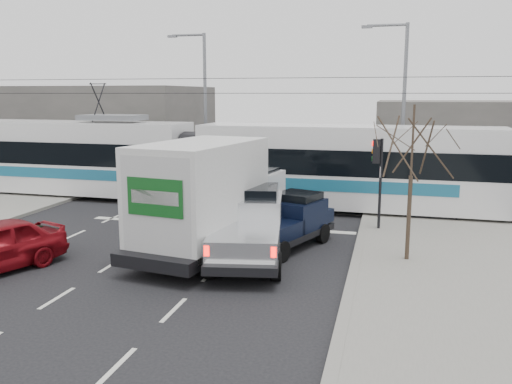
% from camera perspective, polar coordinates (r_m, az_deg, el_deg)
% --- Properties ---
extents(ground, '(120.00, 120.00, 0.00)m').
position_cam_1_polar(ground, '(17.61, -10.04, -7.98)').
color(ground, black).
rests_on(ground, ground).
extents(sidewalk_right, '(6.00, 60.00, 0.15)m').
position_cam_1_polar(sidewalk_right, '(16.30, 20.76, -9.75)').
color(sidewalk_right, gray).
rests_on(sidewalk_right, ground).
extents(rails, '(60.00, 1.60, 0.03)m').
position_cam_1_polar(rails, '(26.73, -1.34, -1.50)').
color(rails, '#33302D').
rests_on(rails, ground).
extents(building_left, '(14.00, 10.00, 6.00)m').
position_cam_1_polar(building_left, '(42.79, -15.43, 6.62)').
color(building_left, slate).
rests_on(building_left, ground).
extents(building_right, '(12.00, 10.00, 5.00)m').
position_cam_1_polar(building_right, '(39.67, 21.38, 5.30)').
color(building_right, slate).
rests_on(building_right, ground).
extents(bare_tree, '(2.40, 2.40, 5.00)m').
position_cam_1_polar(bare_tree, '(17.83, 16.13, 4.48)').
color(bare_tree, '#47382B').
rests_on(bare_tree, ground).
extents(traffic_signal, '(0.44, 0.44, 3.60)m').
position_cam_1_polar(traffic_signal, '(21.91, 12.70, 2.88)').
color(traffic_signal, black).
rests_on(traffic_signal, ground).
extents(street_lamp_near, '(2.38, 0.25, 9.00)m').
position_cam_1_polar(street_lamp_near, '(29.24, 14.94, 9.25)').
color(street_lamp_near, slate).
rests_on(street_lamp_near, ground).
extents(street_lamp_far, '(2.38, 0.25, 9.00)m').
position_cam_1_polar(street_lamp_far, '(33.16, -5.68, 9.62)').
color(street_lamp_far, slate).
rests_on(street_lamp_far, ground).
extents(catenary, '(60.00, 0.20, 7.00)m').
position_cam_1_polar(catenary, '(26.22, -1.37, 6.81)').
color(catenary, black).
rests_on(catenary, ground).
extents(tram, '(29.36, 3.74, 5.98)m').
position_cam_1_polar(tram, '(27.58, -6.54, 3.25)').
color(tram, white).
rests_on(tram, ground).
extents(silver_pickup, '(3.18, 6.55, 2.28)m').
position_cam_1_polar(silver_pickup, '(18.40, -0.67, -3.35)').
color(silver_pickup, black).
rests_on(silver_pickup, ground).
extents(box_truck, '(3.95, 8.16, 3.91)m').
position_cam_1_polar(box_truck, '(18.81, -4.83, -0.59)').
color(box_truck, black).
rests_on(box_truck, ground).
extents(navy_pickup, '(3.15, 4.82, 1.91)m').
position_cam_1_polar(navy_pickup, '(19.60, 3.53, -3.09)').
color(navy_pickup, black).
rests_on(navy_pickup, ground).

